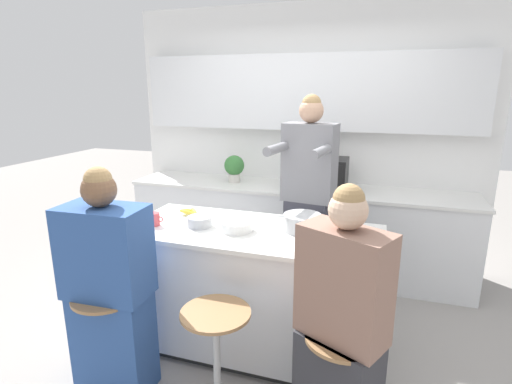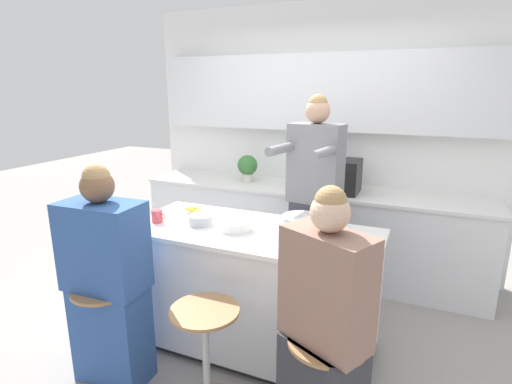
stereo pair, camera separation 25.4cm
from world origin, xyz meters
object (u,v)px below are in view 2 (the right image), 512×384
at_px(person_cooking, 314,210).
at_px(person_seated_near, 324,341).
at_px(cooking_pot, 301,224).
at_px(coffee_cup_near, 314,240).
at_px(potted_plant, 247,167).
at_px(juice_carton, 139,216).
at_px(bar_stool_center, 206,352).
at_px(kitchen_island, 252,289).
at_px(bar_stool_leftmost, 108,327).
at_px(person_wrapped_blanket, 107,284).
at_px(microwave, 332,175).
at_px(fruit_bowl, 235,225).
at_px(banana_bunch, 194,210).
at_px(coffee_cup_far, 157,216).

bearing_deg(person_cooking, person_seated_near, -64.30).
bearing_deg(cooking_pot, coffee_cup_near, -54.87).
height_order(coffee_cup_near, potted_plant, potted_plant).
bearing_deg(juice_carton, bar_stool_center, -26.85).
relative_size(kitchen_island, bar_stool_leftmost, 2.68).
bearing_deg(person_wrapped_blanket, coffee_cup_near, 22.07).
height_order(microwave, potted_plant, microwave).
relative_size(bar_stool_center, person_seated_near, 0.46).
bearing_deg(cooking_pot, potted_plant, 127.30).
bearing_deg(person_wrapped_blanket, fruit_bowl, 43.66).
bearing_deg(potted_plant, person_wrapped_blanket, -90.57).
relative_size(bar_stool_center, potted_plant, 2.30).
xyz_separation_m(bar_stool_center, cooking_pot, (0.33, 0.73, 0.60)).
bearing_deg(juice_carton, fruit_bowl, 19.88).
bearing_deg(juice_carton, person_cooking, 43.35).
bearing_deg(person_cooking, banana_bunch, -141.51).
xyz_separation_m(person_seated_near, microwave, (-0.45, 2.03, 0.40)).
distance_m(coffee_cup_far, juice_carton, 0.16).
distance_m(person_cooking, coffee_cup_near, 0.82).
xyz_separation_m(person_wrapped_blanket, potted_plant, (0.02, 2.07, 0.38)).
relative_size(bar_stool_center, coffee_cup_near, 6.35).
height_order(bar_stool_leftmost, person_cooking, person_cooking).
bearing_deg(banana_bunch, bar_stool_center, -55.28).
distance_m(coffee_cup_near, banana_bunch, 1.09).
bearing_deg(bar_stool_leftmost, fruit_bowl, 46.23).
relative_size(person_wrapped_blanket, person_seated_near, 1.00).
distance_m(bar_stool_center, person_seated_near, 0.74).
bearing_deg(coffee_cup_far, potted_plant, 89.03).
height_order(kitchen_island, coffee_cup_near, coffee_cup_near).
height_order(fruit_bowl, coffee_cup_far, coffee_cup_far).
relative_size(person_wrapped_blanket, juice_carton, 8.07).
distance_m(bar_stool_leftmost, coffee_cup_near, 1.44).
bearing_deg(bar_stool_center, cooking_pot, 65.65).
bearing_deg(coffee_cup_far, bar_stool_center, -36.98).
height_order(cooking_pot, microwave, microwave).
bearing_deg(banana_bunch, person_seated_near, -33.63).
distance_m(bar_stool_leftmost, fruit_bowl, 1.05).
xyz_separation_m(bar_stool_leftmost, microwave, (0.95, 2.04, 0.68)).
xyz_separation_m(person_cooking, coffee_cup_far, (-0.96, -0.79, 0.06)).
distance_m(person_cooking, person_wrapped_blanket, 1.65).
bearing_deg(banana_bunch, potted_plant, 94.72).
relative_size(fruit_bowl, potted_plant, 0.76).
bearing_deg(bar_stool_center, coffee_cup_near, 47.35).
relative_size(cooking_pot, microwave, 0.67).
xyz_separation_m(bar_stool_center, banana_bunch, (-0.57, 0.82, 0.57)).
xyz_separation_m(person_seated_near, coffee_cup_near, (-0.21, 0.54, 0.31)).
distance_m(person_cooking, juice_carton, 1.37).
bearing_deg(person_seated_near, banana_bunch, 172.39).
bearing_deg(bar_stool_leftmost, person_wrapped_blanket, 43.59).
xyz_separation_m(bar_stool_leftmost, juice_carton, (-0.03, 0.41, 0.62)).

